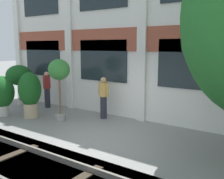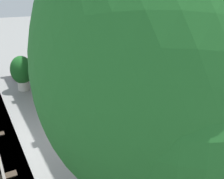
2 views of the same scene
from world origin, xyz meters
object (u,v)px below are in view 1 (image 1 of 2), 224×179
potted_plant_low_pan (59,73)px  potted_plant_stone_basin (30,92)px  potted_plant_ribbed_drum (2,94)px  resident_watching_tracks (103,96)px  potted_plant_terracotta_small (19,76)px  resident_by_doorway (47,88)px

potted_plant_low_pan → potted_plant_stone_basin: bearing=-165.9°
potted_plant_ribbed_drum → resident_watching_tracks: (3.66, 2.07, -0.04)m
potted_plant_terracotta_small → potted_plant_ribbed_drum: potted_plant_terracotta_small is taller
potted_plant_terracotta_small → resident_watching_tracks: (4.90, 0.31, -0.54)m
potted_plant_low_pan → resident_watching_tracks: size_ratio=1.43×
potted_plant_low_pan → resident_watching_tracks: 1.94m
potted_plant_ribbed_drum → resident_watching_tracks: size_ratio=1.00×
resident_watching_tracks → potted_plant_low_pan: bearing=-36.9°
resident_watching_tracks → potted_plant_ribbed_drum: bearing=-53.4°
resident_by_doorway → resident_watching_tracks: (3.29, -0.01, -0.01)m
resident_watching_tracks → potted_plant_stone_basin: bearing=-51.2°
resident_by_doorway → potted_plant_terracotta_small: bearing=-20.7°
resident_by_doorway → potted_plant_ribbed_drum: bearing=47.8°
potted_plant_stone_basin → resident_by_doorway: potted_plant_stone_basin is taller
potted_plant_low_pan → resident_by_doorway: potted_plant_low_pan is taller
potted_plant_low_pan → resident_by_doorway: size_ratio=1.41×
potted_plant_ribbed_drum → potted_plant_stone_basin: 1.26m
potted_plant_stone_basin → resident_by_doorway: (-0.78, 1.56, -0.13)m
potted_plant_ribbed_drum → potted_plant_terracotta_small: bearing=125.2°
potted_plant_stone_basin → resident_by_doorway: bearing=116.5°
potted_plant_low_pan → potted_plant_ribbed_drum: bearing=-161.0°
potted_plant_ribbed_drum → potted_plant_low_pan: bearing=19.0°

